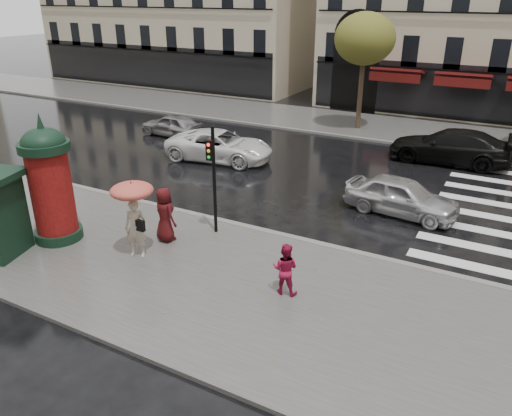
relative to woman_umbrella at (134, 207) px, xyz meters
The scene contains 16 objects.
ground 3.52m from the woman_umbrella, ahead, with size 160.00×160.00×0.00m, color black.
near_sidewalk 3.47m from the woman_umbrella, ahead, with size 90.00×7.00×0.12m, color #474744.
far_sidewalk 19.73m from the woman_umbrella, 81.11° to the left, with size 90.00×6.00×0.12m, color #474744.
near_kerb 4.87m from the woman_umbrella, 48.44° to the left, with size 90.00×0.25×0.14m, color slate.
far_kerb 16.79m from the woman_umbrella, 79.52° to the left, with size 90.00×0.25×0.14m, color slate.
zebra_crossing 13.61m from the woman_umbrella, 47.97° to the left, with size 3.60×11.75×0.01m, color silver.
tree_far_left 18.77m from the woman_umbrella, 86.78° to the left, with size 3.40×3.40×6.64m.
woman_umbrella is the anchor object (origin of this frame).
woman_red 4.95m from the woman_umbrella, ahead, with size 0.71×0.55×1.46m, color #A7143C.
man_burgundy 1.45m from the woman_umbrella, 85.00° to the left, with size 0.88×0.58×1.81m, color #450D10.
morris_column 3.12m from the woman_umbrella, behind, with size 1.56×1.56×4.19m.
traffic_light 2.82m from the woman_umbrella, 64.02° to the left, with size 0.24×0.34×3.65m.
car_silver 9.67m from the woman_umbrella, 49.32° to the left, with size 1.66×4.14×1.41m, color silver.
car_white 10.11m from the woman_umbrella, 107.88° to the left, with size 2.40×5.20×1.44m, color white.
car_black 16.04m from the woman_umbrella, 64.75° to the left, with size 2.27×5.59×1.62m, color black.
car_far_silver 14.42m from the woman_umbrella, 123.09° to the left, with size 1.52×3.77×1.28m, color #9A9A9E.
Camera 1 is at (6.63, -10.60, 7.60)m, focal length 35.00 mm.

